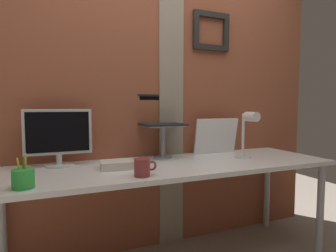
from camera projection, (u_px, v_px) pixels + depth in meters
brick_wall_back at (150, 80)px, 2.14m from camera, size 3.04×0.15×2.65m
desk at (174, 173)px, 1.83m from camera, size 2.25×0.67×0.73m
monitor at (58, 135)px, 1.75m from camera, size 0.41×0.18×0.37m
laptop_stand at (163, 136)px, 2.02m from camera, size 0.28×0.22×0.25m
laptop at (160, 117)px, 2.07m from camera, size 0.32×0.28×0.23m
whiteboard_panel at (216, 136)px, 2.23m from camera, size 0.38×0.07×0.29m
desk_lamp at (248, 130)px, 1.98m from camera, size 0.12×0.20×0.35m
pen_cup at (23, 178)px, 1.28m from camera, size 0.10×0.10×0.17m
coffee_mug at (143, 167)px, 1.50m from camera, size 0.13×0.09×0.10m
paper_clutter_stack at (117, 165)px, 1.68m from camera, size 0.21×0.15×0.05m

